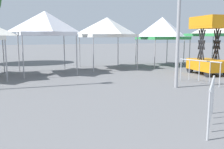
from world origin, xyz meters
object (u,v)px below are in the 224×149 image
Objects in this scene: canopy_tent_behind_center at (215,29)px; crowd_barrier_near_person at (212,95)px; scissor_lift at (208,56)px; crowd_barrier_by_lift at (199,67)px; canopy_tent_behind_left at (45,23)px; canopy_tent_left_of_center at (162,28)px; canopy_tent_center at (107,27)px.

canopy_tent_behind_center reaches higher than crowd_barrier_near_person.
crowd_barrier_by_lift is at bearing -140.63° from scissor_lift.
canopy_tent_behind_left is 8.46m from canopy_tent_left_of_center.
canopy_tent_center is at bearing 80.64° from crowd_barrier_near_person.
scissor_lift is 8.80m from crowd_barrier_near_person.
canopy_tent_center reaches higher than crowd_barrier_by_lift.
crowd_barrier_near_person is at bearing -129.43° from crowd_barrier_by_lift.
canopy_tent_behind_left is at bearing -174.62° from canopy_tent_left_of_center.
canopy_tent_center is 8.13m from canopy_tent_behind_center.
canopy_tent_left_of_center is 3.93m from canopy_tent_behind_center.
crowd_barrier_near_person is at bearing -135.11° from canopy_tent_behind_center.
canopy_tent_behind_left is 12.16m from canopy_tent_behind_center.
canopy_tent_behind_center is at bearing 41.09° from crowd_barrier_by_lift.
canopy_tent_left_of_center is (4.30, -0.04, -0.01)m from canopy_tent_center.
canopy_tent_left_of_center is at bearing 5.38° from canopy_tent_behind_left.
canopy_tent_behind_center is at bearing -18.99° from canopy_tent_left_of_center.
canopy_tent_behind_center is 1.01× the size of scissor_lift.
scissor_lift is at bearing 46.48° from crowd_barrier_near_person.
crowd_barrier_by_lift is (1.72, -6.82, -1.97)m from canopy_tent_center.
canopy_tent_left_of_center is 7.51m from crowd_barrier_by_lift.
canopy_tent_behind_center is at bearing 42.17° from scissor_lift.
canopy_tent_left_of_center is 5.01m from scissor_lift.
canopy_tent_behind_center reaches higher than scissor_lift.
crowd_barrier_near_person is 0.77× the size of crowd_barrier_by_lift.
canopy_tent_left_of_center is at bearing 61.06° from crowd_barrier_near_person.
canopy_tent_behind_left reaches higher than canopy_tent_left_of_center.
canopy_tent_behind_left is 9.40m from scissor_lift.
scissor_lift is 2.05× the size of crowd_barrier_near_person.
scissor_lift is (8.34, -3.93, -1.83)m from canopy_tent_behind_left.
canopy_tent_behind_center is at bearing -9.38° from canopy_tent_center.
crowd_barrier_near_person is 5.60m from crowd_barrier_by_lift.
canopy_tent_left_of_center is 1.08× the size of canopy_tent_behind_center.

